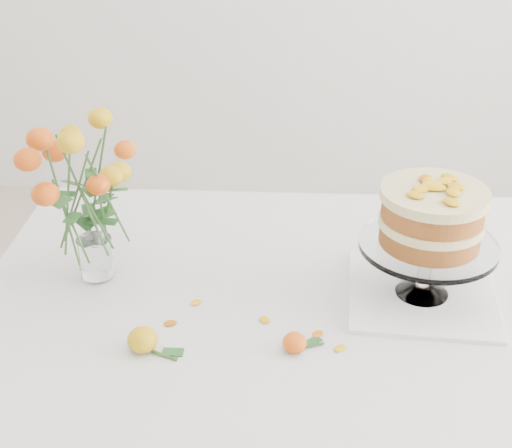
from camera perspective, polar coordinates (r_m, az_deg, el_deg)
The scene contains 11 objects.
table at distance 1.51m, azimuth 5.43°, elevation -8.08°, with size 1.43×0.93×0.76m.
napkin at distance 1.48m, azimuth 13.08°, elevation -5.51°, with size 0.29×0.29×0.01m, color white.
cake_stand at distance 1.40m, azimuth 13.83°, elevation 0.14°, with size 0.27×0.27×0.24m.
rose_vase at distance 1.44m, azimuth -13.41°, elevation 3.05°, with size 0.28×0.28×0.37m.
loose_rose_near at distance 1.31m, azimuth -9.03°, elevation -9.14°, with size 0.09×0.06×0.05m.
loose_rose_far at distance 1.30m, azimuth 3.12°, elevation -9.46°, with size 0.08×0.04×0.04m.
stray_petal_a at distance 1.38m, azimuth 0.71°, elevation -7.67°, with size 0.03×0.02×0.00m, color #ECA80E.
stray_petal_b at distance 1.35m, azimuth 4.94°, elevation -8.78°, with size 0.03×0.02×0.00m, color #ECA80E.
stray_petal_c at distance 1.32m, azimuth 6.74°, elevation -9.86°, with size 0.03×0.02×0.00m, color #ECA80E.
stray_petal_d at distance 1.43m, azimuth -4.86°, elevation -6.29°, with size 0.03×0.02×0.00m, color #ECA80E.
stray_petal_e at distance 1.38m, azimuth -6.88°, elevation -7.89°, with size 0.03×0.02×0.00m, color #ECA80E.
Camera 1 is at (-0.08, -1.21, 1.58)m, focal length 50.00 mm.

